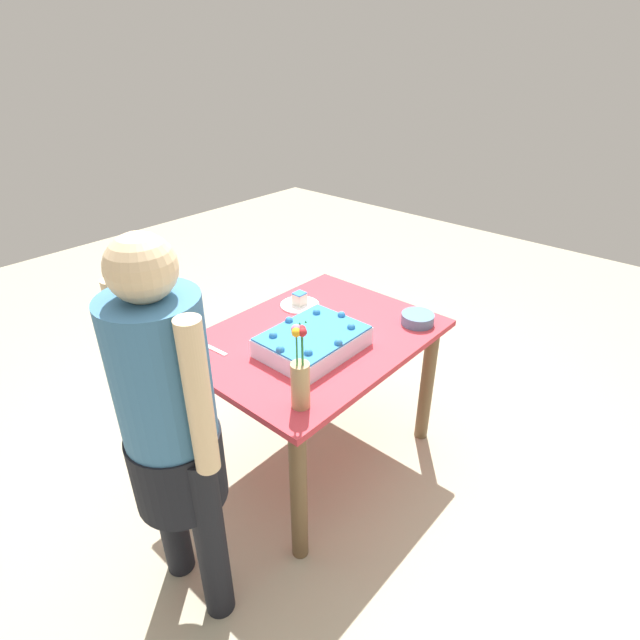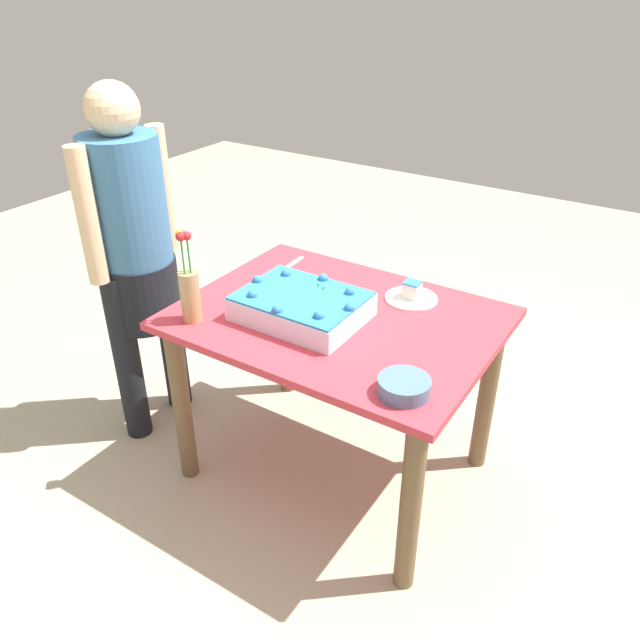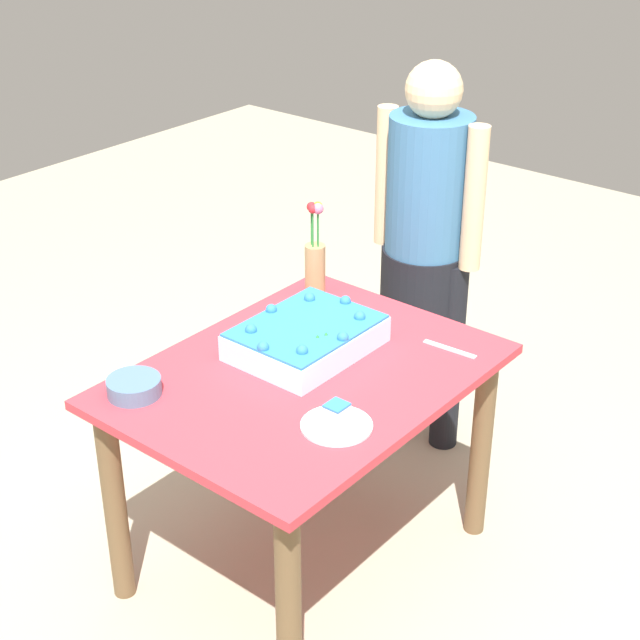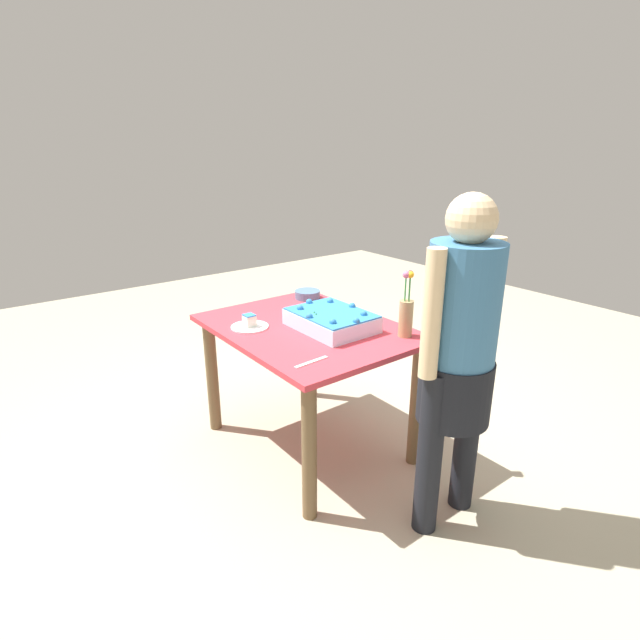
% 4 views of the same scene
% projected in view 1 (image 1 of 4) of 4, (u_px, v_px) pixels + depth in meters
% --- Properties ---
extents(ground_plane, '(8.00, 8.00, 0.00)m').
position_uv_depth(ground_plane, '(315.00, 452.00, 2.68)').
color(ground_plane, '#AEA58B').
extents(dining_table, '(1.13, 0.85, 0.73)m').
position_uv_depth(dining_table, '(315.00, 359.00, 2.39)').
color(dining_table, '#C63541').
rests_on(dining_table, ground_plane).
extents(sheet_cake, '(0.44, 0.33, 0.11)m').
position_uv_depth(sheet_cake, '(313.00, 341.00, 2.18)').
color(sheet_cake, white).
rests_on(sheet_cake, dining_table).
extents(serving_plate_with_slice, '(0.20, 0.20, 0.07)m').
position_uv_depth(serving_plate_with_slice, '(300.00, 302.00, 2.57)').
color(serving_plate_with_slice, white).
rests_on(serving_plate_with_slice, dining_table).
extents(cake_knife, '(0.03, 0.18, 0.00)m').
position_uv_depth(cake_knife, '(212.00, 348.00, 2.22)').
color(cake_knife, silver).
rests_on(cake_knife, dining_table).
extents(flower_vase, '(0.07, 0.07, 0.34)m').
position_uv_depth(flower_vase, '(300.00, 378.00, 1.81)').
color(flower_vase, tan).
rests_on(flower_vase, dining_table).
extents(fruit_bowl, '(0.16, 0.16, 0.05)m').
position_uv_depth(fruit_bowl, '(418.00, 319.00, 2.41)').
color(fruit_bowl, slate).
rests_on(fruit_bowl, dining_table).
extents(person_standing, '(0.31, 0.45, 1.49)m').
position_uv_depth(person_standing, '(170.00, 421.00, 1.61)').
color(person_standing, black).
rests_on(person_standing, ground_plane).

